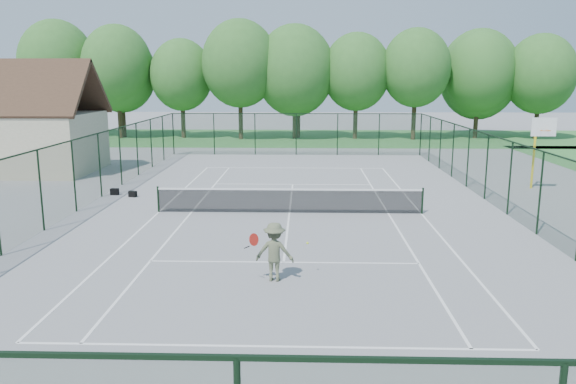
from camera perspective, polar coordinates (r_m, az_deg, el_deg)
name	(u,v)px	position (r m, az deg, el deg)	size (l,w,h in m)	color
ground	(289,213)	(23.43, 0.15, -2.14)	(140.00, 140.00, 0.00)	gray
grass_far	(298,138)	(53.05, 1.03, 5.55)	(80.00, 16.00, 0.01)	#3D843A
court_lines	(289,213)	(23.43, 0.15, -2.13)	(11.05, 23.85, 0.01)	white
tennis_net	(289,199)	(23.30, 0.15, -0.76)	(11.08, 0.08, 1.10)	black
fence_enclosure	(289,176)	(23.11, 0.15, 1.62)	(18.05, 36.05, 3.02)	#1C3E27
utility_building	(23,120)	(36.81, -25.32, 6.67)	(8.60, 6.27, 6.63)	beige
tree_line_far	(298,73)	(52.76, 1.06, 12.03)	(39.40, 6.40, 9.70)	#3C2B1C
basketball_goal	(539,139)	(30.42, 24.17, 4.93)	(1.20, 1.43, 3.65)	yellow
sports_bag_a	(115,192)	(28.26, -17.20, 0.03)	(0.38, 0.23, 0.31)	black
sports_bag_b	(133,194)	(27.53, -15.50, -0.20)	(0.36, 0.22, 0.28)	black
tennis_player	(274,252)	(15.58, -1.38, -6.08)	(1.82, 0.92, 1.65)	#5C6246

